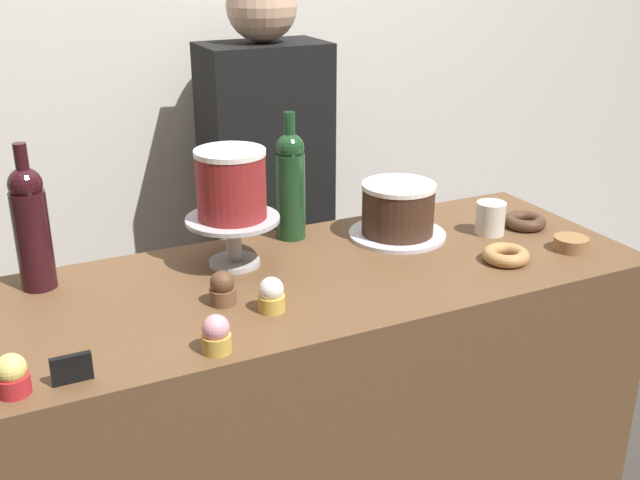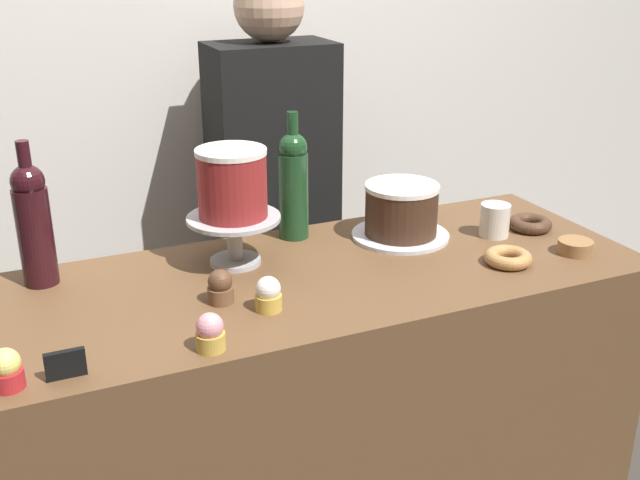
{
  "view_description": "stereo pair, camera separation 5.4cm",
  "coord_description": "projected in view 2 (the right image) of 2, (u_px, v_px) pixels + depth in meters",
  "views": [
    {
      "loc": [
        -0.7,
        -1.44,
        1.67
      ],
      "look_at": [
        0.0,
        0.0,
        1.04
      ],
      "focal_mm": 42.73,
      "sensor_mm": 36.0,
      "label": 1
    },
    {
      "loc": [
        -0.65,
        -1.47,
        1.67
      ],
      "look_at": [
        0.0,
        0.0,
        1.04
      ],
      "focal_mm": 42.73,
      "sensor_mm": 36.0,
      "label": 2
    }
  ],
  "objects": [
    {
      "name": "donut_chocolate",
      "position": [
        530.0,
        224.0,
        2.01
      ],
      "size": [
        0.11,
        0.11,
        0.03
      ],
      "color": "#472D1E",
      "rests_on": "display_counter"
    },
    {
      "name": "silver_serving_platter",
      "position": [
        400.0,
        235.0,
        1.96
      ],
      "size": [
        0.25,
        0.25,
        0.01
      ],
      "color": "silver",
      "rests_on": "display_counter"
    },
    {
      "name": "cupcake_chocolate",
      "position": [
        220.0,
        287.0,
        1.6
      ],
      "size": [
        0.06,
        0.06,
        0.07
      ],
      "color": "brown",
      "rests_on": "display_counter"
    },
    {
      "name": "price_sign_chalkboard",
      "position": [
        65.0,
        364.0,
        1.33
      ],
      "size": [
        0.07,
        0.01,
        0.05
      ],
      "color": "black",
      "rests_on": "display_counter"
    },
    {
      "name": "cookie_stack",
      "position": [
        575.0,
        247.0,
        1.86
      ],
      "size": [
        0.08,
        0.08,
        0.03
      ],
      "color": "olive",
      "rests_on": "display_counter"
    },
    {
      "name": "back_wall",
      "position": [
        207.0,
        67.0,
        2.37
      ],
      "size": [
        6.0,
        0.05,
        2.6
      ],
      "color": "silver",
      "rests_on": "ground_plane"
    },
    {
      "name": "cupcake_vanilla",
      "position": [
        268.0,
        295.0,
        1.57
      ],
      "size": [
        0.06,
        0.06,
        0.07
      ],
      "color": "gold",
      "rests_on": "display_counter"
    },
    {
      "name": "chocolate_round_cake",
      "position": [
        401.0,
        209.0,
        1.93
      ],
      "size": [
        0.19,
        0.19,
        0.13
      ],
      "color": "#3D2619",
      "rests_on": "silver_serving_platter"
    },
    {
      "name": "barista_figure",
      "position": [
        274.0,
        227.0,
        2.36
      ],
      "size": [
        0.36,
        0.22,
        1.6
      ],
      "color": "black",
      "rests_on": "ground_plane"
    },
    {
      "name": "cupcake_strawberry",
      "position": [
        210.0,
        333.0,
        1.41
      ],
      "size": [
        0.06,
        0.06,
        0.07
      ],
      "color": "gold",
      "rests_on": "display_counter"
    },
    {
      "name": "white_layer_cake",
      "position": [
        232.0,
        183.0,
        1.73
      ],
      "size": [
        0.16,
        0.16,
        0.16
      ],
      "color": "maroon",
      "rests_on": "cake_stand_pedestal"
    },
    {
      "name": "donut_maple",
      "position": [
        508.0,
        258.0,
        1.79
      ],
      "size": [
        0.11,
        0.11,
        0.03
      ],
      "color": "#B27F47",
      "rests_on": "display_counter"
    },
    {
      "name": "cupcake_lemon",
      "position": [
        6.0,
        370.0,
        1.29
      ],
      "size": [
        0.06,
        0.06,
        0.07
      ],
      "color": "red",
      "rests_on": "display_counter"
    },
    {
      "name": "wine_bottle_green",
      "position": [
        293.0,
        183.0,
        1.91
      ],
      "size": [
        0.08,
        0.08,
        0.33
      ],
      "color": "#193D1E",
      "rests_on": "display_counter"
    },
    {
      "name": "wine_bottle_dark_red",
      "position": [
        34.0,
        222.0,
        1.65
      ],
      "size": [
        0.08,
        0.08,
        0.33
      ],
      "color": "black",
      "rests_on": "display_counter"
    },
    {
      "name": "cake_stand_pedestal",
      "position": [
        234.0,
        231.0,
        1.77
      ],
      "size": [
        0.22,
        0.22,
        0.12
      ],
      "color": "#B2B2B7",
      "rests_on": "display_counter"
    },
    {
      "name": "display_counter",
      "position": [
        320.0,
        444.0,
        1.93
      ],
      "size": [
        1.53,
        0.59,
        0.96
      ],
      "color": "brown",
      "rests_on": "ground_plane"
    },
    {
      "name": "coffee_cup_ceramic",
      "position": [
        495.0,
        220.0,
        1.96
      ],
      "size": [
        0.08,
        0.08,
        0.09
      ],
      "color": "silver",
      "rests_on": "display_counter"
    }
  ]
}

